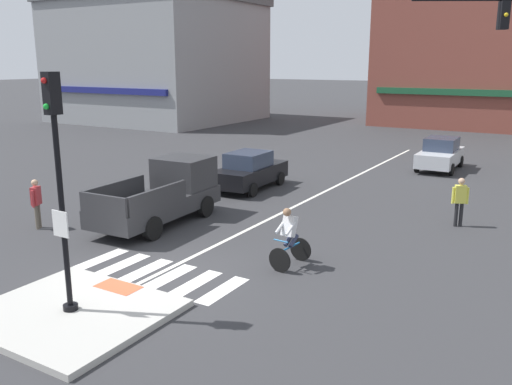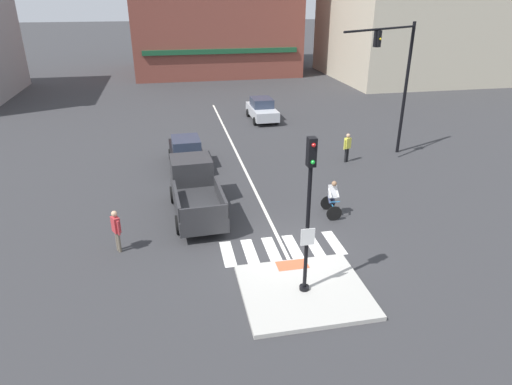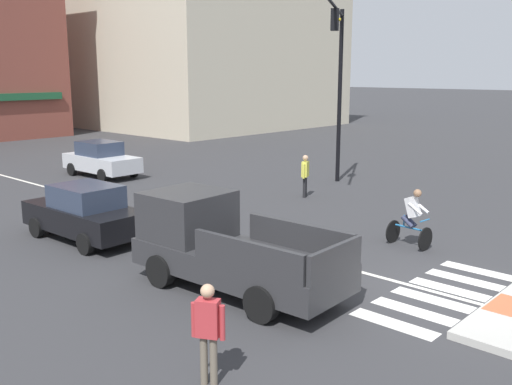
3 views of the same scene
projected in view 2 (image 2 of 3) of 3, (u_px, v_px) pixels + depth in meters
ground_plane at (283, 249)px, 16.86m from camera, size 300.00×300.00×0.00m
traffic_island at (304, 291)px, 14.38m from camera, size 3.99×3.55×0.15m
tactile_pad_front at (292, 265)px, 15.62m from camera, size 1.10×0.60×0.01m
signal_pole at (309, 204)px, 13.09m from camera, size 0.44×0.38×5.07m
crosswalk_stripe_a at (228, 254)px, 16.56m from camera, size 0.44×1.80×0.01m
crosswalk_stripe_b at (250, 251)px, 16.71m from camera, size 0.44×1.80×0.01m
crosswalk_stripe_c at (272, 249)px, 16.86m from camera, size 0.44×1.80×0.01m
crosswalk_stripe_d at (293, 247)px, 17.01m from camera, size 0.44×1.80×0.01m
crosswalk_stripe_e at (314, 245)px, 17.16m from camera, size 0.44×1.80×0.01m
crosswalk_stripe_f at (334, 242)px, 17.31m from camera, size 0.44×1.80×0.01m
lane_centre_line at (240, 160)px, 25.80m from camera, size 0.14×28.00×0.01m
traffic_light_mast at (397, 72)px, 24.43m from camera, size 5.31×3.13×7.43m
building_corner_left at (212, 9)px, 52.94m from camera, size 18.93×16.08×14.10m
building_corner_right at (427, 9)px, 48.66m from camera, size 20.52×16.96×14.28m
car_silver_eastbound_distant at (262, 109)px, 33.56m from camera, size 1.89×4.13×1.64m
car_black_westbound_far at (186, 152)px, 24.62m from camera, size 1.95×4.15×1.64m
pickup_truck_charcoal_westbound_near at (195, 190)px, 19.47m from camera, size 2.23×5.18×2.08m
cyclist at (332, 197)px, 19.04m from camera, size 0.76×1.15×1.68m
pedestrian_at_curb_left at (116, 228)px, 16.35m from camera, size 0.36×0.50×1.67m
pedestrian_waiting_far_side at (347, 145)px, 25.14m from camera, size 0.51×0.34×1.67m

